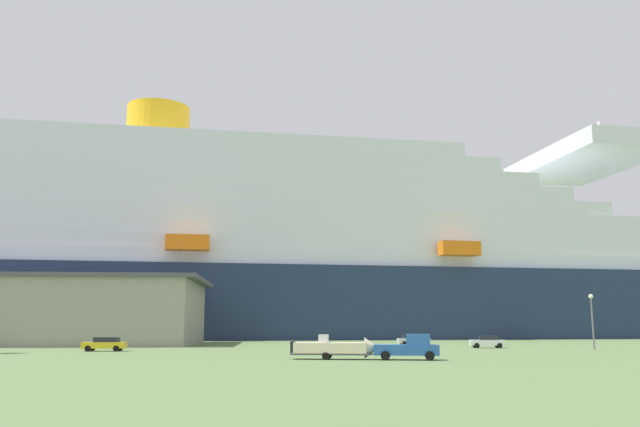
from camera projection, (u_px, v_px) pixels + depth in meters
ground_plane at (305, 344)px, 101.06m from camera, size 600.00×600.00×0.00m
cruise_ship at (312, 263)px, 144.20m from camera, size 274.50×54.77×62.24m
pickup_truck at (409, 348)px, 56.47m from camera, size 5.92×3.32×2.20m
small_boat_on_trailer at (339, 348)px, 57.26m from camera, size 8.80×3.66×2.15m
street_lamp at (592, 312)px, 79.77m from camera, size 0.56×0.56×6.69m
parked_car_silver_sedan at (413, 340)px, 93.71m from camera, size 4.68×2.12×1.58m
parked_car_yellow_taxi at (105, 344)px, 74.41m from camera, size 4.84×2.28×1.58m
parked_car_white_van at (487, 341)px, 84.61m from camera, size 4.63×2.61×1.58m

